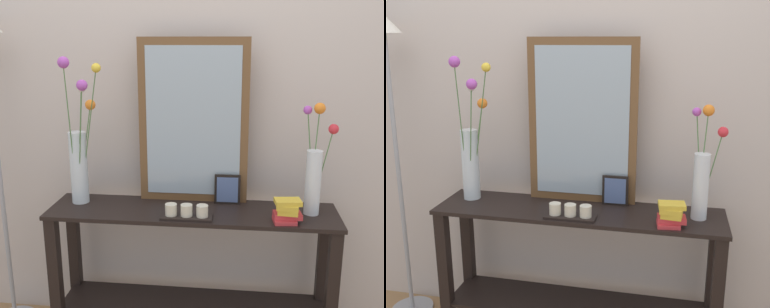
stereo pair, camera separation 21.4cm
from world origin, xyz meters
TOP-DOWN VIEW (x-y plane):
  - wall_back at (0.00, 0.29)m, footprint 6.40×0.08m
  - console_table at (0.00, 0.00)m, footprint 1.43×0.34m
  - mirror_leaning at (-0.01, 0.14)m, footprint 0.55×0.03m
  - tall_vase_left at (-0.58, 0.04)m, footprint 0.19×0.19m
  - vase_right at (0.58, 0.02)m, footprint 0.16×0.13m
  - candle_tray at (-0.01, -0.11)m, footprint 0.24×0.09m
  - picture_frame_small at (0.17, 0.10)m, footprint 0.13×0.01m
  - book_stack at (0.45, -0.10)m, footprint 0.13×0.10m

SIDE VIEW (x-z plane):
  - console_table at x=0.00m, z-range 0.09..0.86m
  - candle_tray at x=-0.01m, z-range 0.76..0.83m
  - book_stack at x=0.45m, z-range 0.77..0.88m
  - picture_frame_small at x=0.17m, z-range 0.77..0.92m
  - vase_right at x=0.58m, z-range 0.71..1.24m
  - tall_vase_left at x=-0.58m, z-range 0.66..1.40m
  - mirror_leaning at x=-0.01m, z-range 0.77..1.60m
  - wall_back at x=0.00m, z-range 0.00..2.70m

